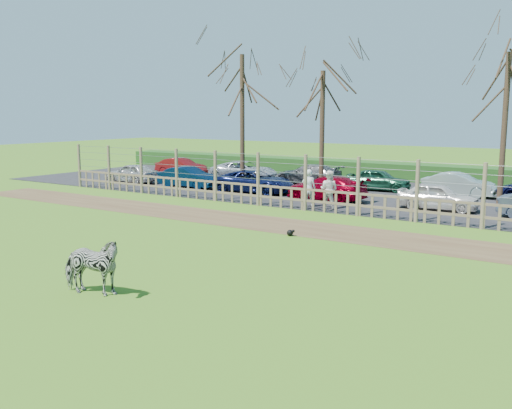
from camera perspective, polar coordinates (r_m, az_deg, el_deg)
The scene contains 22 objects.
ground at distance 18.97m, azimuth -6.71°, elevation -4.02°, with size 120.00×120.00×0.00m, color olive.
dirt_strip at distance 22.52m, azimuth 0.67°, elevation -1.85°, with size 34.00×2.80×0.01m, color brown.
asphalt at distance 31.29m, azimuth 10.61°, elevation 1.13°, with size 44.00×13.00×0.04m, color #232326.
hedge at distance 37.74m, azimuth 14.77°, elevation 3.15°, with size 46.00×2.00×1.10m, color #1E4716.
fence at distance 25.36m, azimuth 4.95°, elevation 1.19°, with size 30.16×0.16×2.50m.
tree_left at distance 32.39m, azimuth -1.39°, elevation 11.48°, with size 4.80×4.80×7.88m.
tree_mid at distance 30.93m, azimuth 6.67°, elevation 10.14°, with size 4.80×4.80×6.83m.
tree_right at distance 28.55m, azimuth 23.79°, elevation 10.28°, with size 4.80×4.80×7.35m.
zebra at distance 14.14m, azimuth -16.20°, elevation -5.96°, with size 0.76×1.67×1.41m, color gray.
visitor_a at distance 26.18m, azimuth 5.30°, elevation 1.65°, with size 0.63×0.41×1.72m, color silver.
visitor_b at distance 25.71m, azimuth 7.30°, elevation 1.48°, with size 0.84×0.65×1.72m, color white.
crow at distance 20.18m, azimuth 3.45°, elevation -2.83°, with size 0.30×0.22×0.24m.
car_0 at distance 35.91m, azimuth -12.27°, elevation 3.09°, with size 1.42×3.52×1.20m, color beige.
car_1 at distance 32.96m, azimuth -6.75°, elevation 2.71°, with size 1.27×3.64×1.20m, color #072040.
car_2 at distance 30.73m, azimuth -0.13°, elevation 2.31°, with size 1.99×4.32×1.20m, color #0D1541.
car_3 at distance 28.27m, azimuth 7.04°, elevation 1.64°, with size 1.68×4.13×1.20m, color maroon.
car_4 at distance 26.51m, azimuth 17.73°, elevation 0.77°, with size 1.42×3.52×1.20m, color white.
car_7 at distance 39.49m, azimuth -7.50°, elevation 3.76°, with size 1.27×3.64×1.20m, color maroon.
car_8 at distance 36.53m, azimuth -1.17°, elevation 3.40°, with size 1.99×4.32×1.20m, color silver.
car_9 at distance 34.59m, azimuth 5.27°, elevation 3.04°, with size 1.68×4.13×1.20m, color #606062.
car_10 at distance 32.26m, azimuth 12.15°, elevation 2.43°, with size 1.42×3.52×1.20m, color #1C5137.
car_11 at distance 31.32m, azimuth 19.60°, elevation 1.91°, with size 1.27×3.64×1.20m, color #ABC0B7.
Camera 1 is at (11.92, -14.11, 4.30)m, focal length 40.00 mm.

